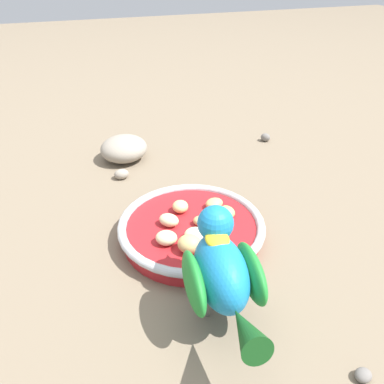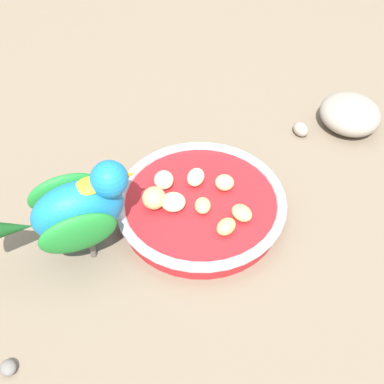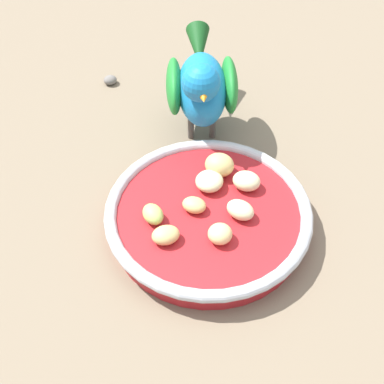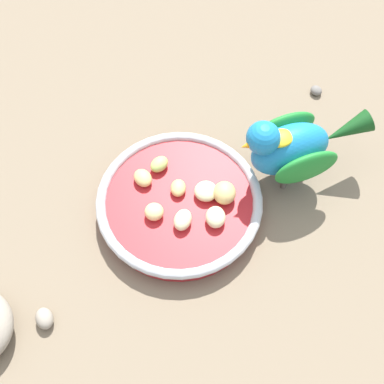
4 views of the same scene
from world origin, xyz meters
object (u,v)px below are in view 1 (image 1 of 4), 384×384
(apple_piece_0, at_px, (169,220))
(apple_piece_7, at_px, (227,212))
(apple_piece_1, at_px, (190,244))
(apple_piece_4, at_px, (202,221))
(apple_piece_2, at_px, (182,206))
(apple_piece_3, at_px, (198,235))
(pebble_2, at_px, (121,174))
(feeding_bowl, at_px, (191,229))
(apple_piece_6, at_px, (214,203))
(rock_large, at_px, (124,149))
(pebble_1, at_px, (265,137))
(parrot, at_px, (222,272))
(pebble_0, at_px, (363,375))
(apple_piece_5, at_px, (166,238))

(apple_piece_0, distance_m, apple_piece_7, 0.09)
(apple_piece_1, bearing_deg, apple_piece_4, 145.52)
(apple_piece_2, bearing_deg, apple_piece_3, 0.98)
(apple_piece_4, relative_size, apple_piece_7, 0.95)
(apple_piece_3, xyz_separation_m, pebble_2, (-0.24, -0.07, -0.02))
(feeding_bowl, bearing_deg, apple_piece_1, -20.03)
(apple_piece_6, xyz_separation_m, rock_large, (-0.25, -0.10, -0.01))
(rock_large, bearing_deg, apple_piece_1, 5.62)
(apple_piece_2, relative_size, apple_piece_3, 0.80)
(feeding_bowl, bearing_deg, apple_piece_3, -2.82)
(pebble_1, distance_m, pebble_2, 0.34)
(pebble_1, bearing_deg, pebble_2, -78.66)
(apple_piece_3, distance_m, pebble_2, 0.26)
(feeding_bowl, distance_m, parrot, 0.17)
(apple_piece_0, relative_size, parrot, 0.16)
(apple_piece_6, distance_m, rock_large, 0.27)
(apple_piece_4, xyz_separation_m, pebble_2, (-0.21, -0.09, -0.02))
(apple_piece_4, bearing_deg, apple_piece_1, -34.48)
(apple_piece_0, xyz_separation_m, rock_large, (-0.28, -0.02, -0.01))
(apple_piece_4, bearing_deg, apple_piece_0, -107.14)
(apple_piece_1, xyz_separation_m, apple_piece_2, (-0.09, 0.02, -0.00))
(apple_piece_0, bearing_deg, apple_piece_7, 86.28)
(pebble_1, height_order, pebble_2, same)
(pebble_1, bearing_deg, parrot, -32.60)
(apple_piece_6, height_order, pebble_2, apple_piece_6)
(apple_piece_2, height_order, apple_piece_7, apple_piece_2)
(apple_piece_3, xyz_separation_m, pebble_0, (0.24, 0.10, -0.03))
(apple_piece_1, height_order, pebble_2, apple_piece_1)
(apple_piece_1, xyz_separation_m, rock_large, (-0.34, -0.03, -0.01))
(pebble_2, bearing_deg, feeding_bowl, 19.03)
(apple_piece_3, height_order, pebble_0, apple_piece_3)
(apple_piece_0, xyz_separation_m, apple_piece_3, (0.04, 0.03, -0.00))
(pebble_1, xyz_separation_m, pebble_2, (0.07, -0.33, 0.00))
(feeding_bowl, relative_size, apple_piece_6, 7.73)
(apple_piece_5, relative_size, rock_large, 0.32)
(apple_piece_7, xyz_separation_m, rock_large, (-0.28, -0.11, -0.01))
(apple_piece_3, bearing_deg, pebble_1, 139.82)
(apple_piece_4, distance_m, apple_piece_5, 0.07)
(apple_piece_6, bearing_deg, pebble_0, 9.54)
(apple_piece_0, height_order, apple_piece_1, apple_piece_1)
(apple_piece_6, bearing_deg, pebble_1, 138.84)
(pebble_2, bearing_deg, apple_piece_0, 11.38)
(apple_piece_1, height_order, parrot, parrot)
(apple_piece_1, bearing_deg, apple_piece_0, -169.75)
(apple_piece_1, xyz_separation_m, pebble_2, (-0.26, -0.05, -0.03))
(feeding_bowl, distance_m, apple_piece_5, 0.06)
(apple_piece_5, relative_size, pebble_0, 1.65)
(apple_piece_6, height_order, apple_piece_7, apple_piece_7)
(apple_piece_3, distance_m, pebble_1, 0.41)
(pebble_0, bearing_deg, apple_piece_3, -157.01)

